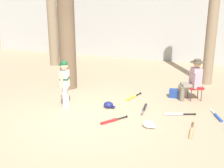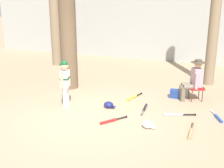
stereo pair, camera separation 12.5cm
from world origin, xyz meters
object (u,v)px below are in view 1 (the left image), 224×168
at_px(seated_spectator, 193,79).
at_px(tree_far_left, 51,2).
at_px(young_ballplayer, 65,81).
at_px(bat_black_composite, 144,108).
at_px(bat_red_barrel, 111,121).
at_px(batting_helmet_navy, 109,105).
at_px(handbag_beside_stool, 175,93).
at_px(folding_stool, 195,88).
at_px(batting_helmet_white, 149,124).
at_px(bat_aluminum_silver, 176,114).
at_px(bat_yellow_trainer, 132,97).
at_px(tree_near_player, 66,22).
at_px(bat_blue_youth, 217,117).
at_px(tree_behind_spectator, 213,14).
at_px(bat_wood_tan, 191,132).

bearing_deg(seated_spectator, tree_far_left, 157.53).
height_order(young_ballplayer, bat_black_composite, young_ballplayer).
relative_size(seated_spectator, bat_red_barrel, 1.84).
bearing_deg(batting_helmet_navy, handbag_beside_stool, 42.74).
height_order(folding_stool, bat_black_composite, folding_stool).
bearing_deg(seated_spectator, bat_red_barrel, -125.57).
height_order(tree_far_left, batting_helmet_white, tree_far_left).
bearing_deg(handbag_beside_stool, bat_red_barrel, -117.06).
relative_size(bat_aluminum_silver, bat_yellow_trainer, 1.01).
xyz_separation_m(tree_near_player, bat_black_composite, (2.83, -1.00, -2.11)).
distance_m(tree_far_left, bat_black_composite, 6.82).
xyz_separation_m(handbag_beside_stool, batting_helmet_navy, (-1.57, -1.45, -0.05)).
bearing_deg(bat_black_composite, seated_spectator, 47.91).
distance_m(tree_near_player, batting_helmet_white, 4.33).
xyz_separation_m(young_ballplayer, batting_helmet_navy, (1.11, 0.36, -0.67)).
bearing_deg(batting_helmet_white, folding_stool, 70.53).
bearing_deg(seated_spectator, batting_helmet_navy, -144.64).
bearing_deg(bat_blue_youth, bat_black_composite, -178.06).
bearing_deg(folding_stool, bat_black_composite, -133.44).
relative_size(tree_far_left, bat_aluminum_silver, 7.76).
relative_size(tree_behind_spectator, bat_aluminum_silver, 6.78).
xyz_separation_m(tree_far_left, batting_helmet_navy, (4.10, -3.99, -2.60)).
distance_m(handbag_beside_stool, batting_helmet_white, 2.29).
xyz_separation_m(seated_spectator, tree_far_left, (-6.14, 2.54, 2.04)).
relative_size(seated_spectator, bat_yellow_trainer, 1.57).
xyz_separation_m(bat_aluminum_silver, bat_blue_youth, (0.99, 0.20, 0.00)).
bearing_deg(handbag_beside_stool, tree_behind_spectator, 66.26).
bearing_deg(batting_helmet_white, bat_wood_tan, 2.03).
bearing_deg(seated_spectator, bat_blue_youth, -56.65).
height_order(seated_spectator, bat_wood_tan, seated_spectator).
height_order(tree_near_player, tree_far_left, tree_far_left).
xyz_separation_m(handbag_beside_stool, bat_yellow_trainer, (-1.18, -0.51, -0.10)).
xyz_separation_m(tree_near_player, bat_yellow_trainer, (2.28, -0.30, -2.11)).
height_order(tree_near_player, tree_behind_spectator, tree_behind_spectator).
bearing_deg(batting_helmet_navy, bat_black_composite, 14.05).
xyz_separation_m(tree_behind_spectator, bat_black_composite, (-1.44, -3.06, -2.32)).
relative_size(folding_stool, batting_helmet_navy, 1.67).
distance_m(folding_stool, bat_yellow_trainer, 1.85).
xyz_separation_m(tree_behind_spectator, bat_blue_youth, (0.41, -3.00, -2.32)).
relative_size(young_ballplayer, tree_far_left, 0.22).
height_order(tree_near_player, bat_aluminum_silver, tree_near_player).
bearing_deg(bat_blue_youth, batting_helmet_navy, -173.89).
bearing_deg(young_ballplayer, tree_behind_spectator, 46.31).
bearing_deg(tree_far_left, batting_helmet_white, -41.64).
height_order(young_ballplayer, handbag_beside_stool, young_ballplayer).
bearing_deg(tree_near_player, tree_far_left, 128.92).
height_order(tree_behind_spectator, bat_red_barrel, tree_behind_spectator).
xyz_separation_m(tree_far_left, bat_blue_youth, (6.90, -3.69, -2.64)).
distance_m(seated_spectator, batting_helmet_navy, 2.56).
height_order(folding_stool, batting_helmet_white, folding_stool).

